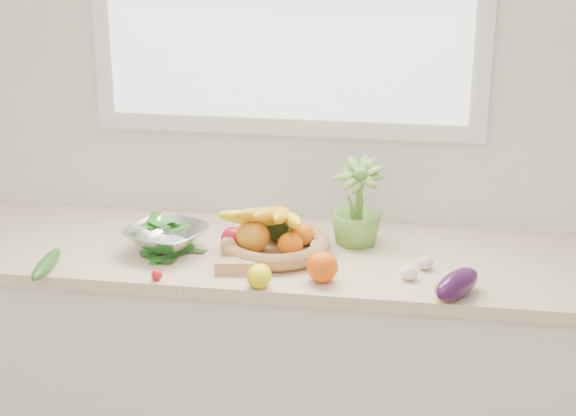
% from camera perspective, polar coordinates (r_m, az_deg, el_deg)
% --- Properties ---
extents(back_wall, '(4.50, 0.02, 2.70)m').
position_cam_1_polar(back_wall, '(2.94, 0.01, 7.67)').
color(back_wall, white).
rests_on(back_wall, ground).
extents(counter_cabinet, '(2.20, 0.58, 0.86)m').
position_cam_1_polar(counter_cabinet, '(3.00, -0.90, -11.01)').
color(counter_cabinet, silver).
rests_on(counter_cabinet, ground).
extents(countertop, '(2.24, 0.62, 0.04)m').
position_cam_1_polar(countertop, '(2.80, -0.95, -3.08)').
color(countertop, beige).
rests_on(countertop, counter_cabinet).
extents(orange_loose, '(0.10, 0.10, 0.09)m').
position_cam_1_polar(orange_loose, '(2.55, 2.24, -3.83)').
color(orange_loose, '#F05307').
rests_on(orange_loose, countertop).
extents(lemon_a, '(0.07, 0.09, 0.07)m').
position_cam_1_polar(lemon_a, '(2.52, -1.96, -4.43)').
color(lemon_a, '#EDB20C').
rests_on(lemon_a, countertop).
extents(lemon_b, '(0.07, 0.09, 0.07)m').
position_cam_1_polar(lemon_b, '(2.52, -1.86, -4.41)').
color(lemon_b, '#FCEC0D').
rests_on(lemon_b, countertop).
extents(lemon_c, '(0.09, 0.09, 0.06)m').
position_cam_1_polar(lemon_c, '(2.49, 10.12, -5.24)').
color(lemon_c, '#E4B30C').
rests_on(lemon_c, countertop).
extents(apple, '(0.08, 0.08, 0.08)m').
position_cam_1_polar(apple, '(2.78, -3.59, -1.99)').
color(apple, '#B40E1E').
rests_on(apple, countertop).
extents(ginger, '(0.13, 0.07, 0.04)m').
position_cam_1_polar(ginger, '(2.62, -3.38, -3.79)').
color(ginger, tan).
rests_on(ginger, countertop).
extents(garlic_a, '(0.06, 0.06, 0.04)m').
position_cam_1_polar(garlic_a, '(2.76, 1.95, -2.46)').
color(garlic_a, white).
rests_on(garlic_a, countertop).
extents(garlic_b, '(0.05, 0.05, 0.04)m').
position_cam_1_polar(garlic_b, '(2.67, 8.86, -3.52)').
color(garlic_b, silver).
rests_on(garlic_b, countertop).
extents(garlic_c, '(0.07, 0.07, 0.04)m').
position_cam_1_polar(garlic_c, '(2.60, 7.83, -4.14)').
color(garlic_c, white).
rests_on(garlic_c, countertop).
extents(eggplant, '(0.17, 0.20, 0.08)m').
position_cam_1_polar(eggplant, '(2.51, 10.89, -4.85)').
color(eggplant, '#310F38').
rests_on(eggplant, countertop).
extents(cucumber, '(0.06, 0.23, 0.04)m').
position_cam_1_polar(cucumber, '(2.73, -15.35, -3.51)').
color(cucumber, '#1B591A').
rests_on(cucumber, countertop).
extents(radish, '(0.04, 0.04, 0.03)m').
position_cam_1_polar(radish, '(2.60, -8.48, -4.29)').
color(radish, red).
rests_on(radish, countertop).
extents(potted_herb, '(0.21, 0.21, 0.30)m').
position_cam_1_polar(potted_herb, '(2.81, 4.49, 0.22)').
color(potted_herb, '#639737').
rests_on(potted_herb, countertop).
extents(fruit_basket, '(0.44, 0.44, 0.18)m').
position_cam_1_polar(fruit_basket, '(2.75, -0.89, -1.94)').
color(fruit_basket, tan).
rests_on(fruit_basket, countertop).
extents(colander_with_spinach, '(0.31, 0.31, 0.13)m').
position_cam_1_polar(colander_with_spinach, '(2.78, -7.86, -1.53)').
color(colander_with_spinach, silver).
rests_on(colander_with_spinach, countertop).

